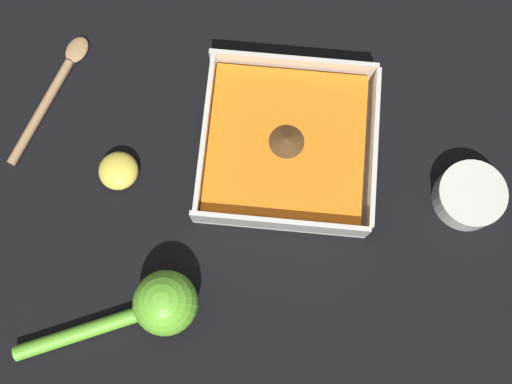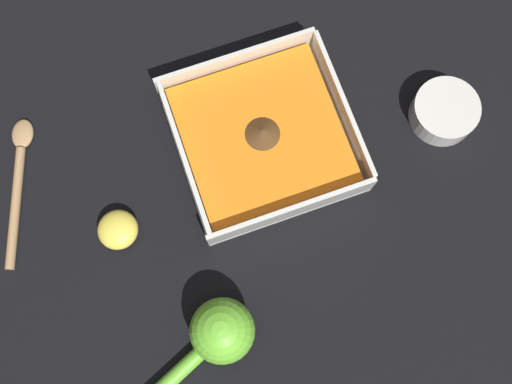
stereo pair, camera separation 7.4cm
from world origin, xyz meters
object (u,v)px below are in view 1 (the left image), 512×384
(spice_bowl, at_px, (469,196))
(wooden_spoon, at_px, (53,91))
(lemon_squeezer, at_px, (156,306))
(lemon_half, at_px, (119,171))
(square_dish, at_px, (288,145))

(spice_bowl, xyz_separation_m, wooden_spoon, (-0.55, 0.10, -0.01))
(lemon_squeezer, bearing_deg, lemon_half, 90.91)
(spice_bowl, relative_size, lemon_squeezer, 0.39)
(square_dish, bearing_deg, lemon_half, -165.88)
(wooden_spoon, bearing_deg, spice_bowl, -80.58)
(lemon_half, distance_m, wooden_spoon, 0.15)
(square_dish, relative_size, spice_bowl, 2.55)
(spice_bowl, height_order, lemon_squeezer, lemon_squeezer)
(square_dish, distance_m, spice_bowl, 0.24)
(wooden_spoon, bearing_deg, lemon_half, -115.25)
(square_dish, relative_size, lemon_half, 4.30)
(spice_bowl, xyz_separation_m, lemon_half, (-0.45, -0.01, -0.00))
(lemon_squeezer, xyz_separation_m, lemon_half, (-0.07, 0.16, -0.02))
(lemon_half, relative_size, wooden_spoon, 0.26)
(lemon_half, bearing_deg, wooden_spoon, 135.49)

